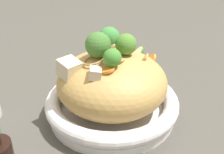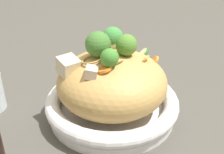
# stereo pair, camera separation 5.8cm
# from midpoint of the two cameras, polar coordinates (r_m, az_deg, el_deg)

# --- Properties ---
(ground_plane) EXTENTS (3.00, 3.00, 0.00)m
(ground_plane) POSITION_cam_midpoint_polar(r_m,az_deg,el_deg) (0.63, -2.66, -7.59)
(ground_plane) COLOR #49453F
(serving_bowl) EXTENTS (0.29, 0.29, 0.05)m
(serving_bowl) POSITION_cam_midpoint_polar(r_m,az_deg,el_deg) (0.61, -2.71, -5.63)
(serving_bowl) COLOR white
(serving_bowl) RESTS_ON ground_plane
(noodle_heap) EXTENTS (0.23, 0.23, 0.13)m
(noodle_heap) POSITION_cam_midpoint_polar(r_m,az_deg,el_deg) (0.58, -2.84, -1.13)
(noodle_heap) COLOR tan
(noodle_heap) RESTS_ON serving_bowl
(broccoli_florets) EXTENTS (0.19, 0.12, 0.09)m
(broccoli_florets) POSITION_cam_midpoint_polar(r_m,az_deg,el_deg) (0.58, -3.79, 6.67)
(broccoli_florets) COLOR #A3C275
(broccoli_florets) RESTS_ON serving_bowl
(carrot_coins) EXTENTS (0.14, 0.10, 0.04)m
(carrot_coins) POSITION_cam_midpoint_polar(r_m,az_deg,el_deg) (0.55, 1.23, 2.81)
(carrot_coins) COLOR orange
(carrot_coins) RESTS_ON serving_bowl
(zucchini_slices) EXTENTS (0.06, 0.08, 0.03)m
(zucchini_slices) POSITION_cam_midpoint_polar(r_m,az_deg,el_deg) (0.65, 0.79, 5.35)
(zucchini_slices) COLOR beige
(zucchini_slices) RESTS_ON serving_bowl
(chicken_chunks) EXTENTS (0.18, 0.11, 0.04)m
(chicken_chunks) POSITION_cam_midpoint_polar(r_m,az_deg,el_deg) (0.57, -7.88, 3.25)
(chicken_chunks) COLOR beige
(chicken_chunks) RESTS_ON serving_bowl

